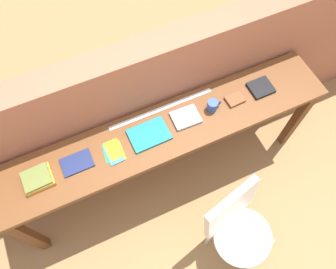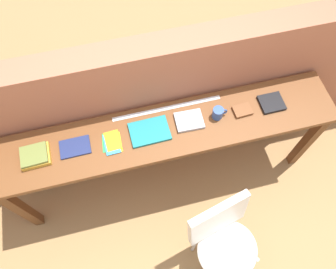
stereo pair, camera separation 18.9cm
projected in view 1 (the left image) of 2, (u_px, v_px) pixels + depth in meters
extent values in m
plane|color=#9E7547|center=(179.00, 202.00, 2.96)|extent=(40.00, 40.00, 0.00)
cube|color=#9E5B42|center=(148.00, 107.00, 2.61)|extent=(6.00, 0.20, 1.38)
cube|color=brown|center=(165.00, 131.00, 2.32)|extent=(2.50, 0.44, 0.04)
cube|color=#5B341A|center=(28.00, 235.00, 2.42)|extent=(0.07, 0.07, 0.84)
cube|color=#5B341A|center=(296.00, 119.00, 2.87)|extent=(0.07, 0.07, 0.84)
cube|color=#5B341A|center=(18.00, 197.00, 2.55)|extent=(0.07, 0.07, 0.84)
cube|color=#5B341A|center=(276.00, 92.00, 3.00)|extent=(0.07, 0.07, 0.84)
ellipsoid|color=silver|center=(243.00, 237.00, 2.39)|extent=(0.53, 0.51, 0.08)
cube|color=silver|center=(230.00, 208.00, 2.24)|extent=(0.45, 0.21, 0.40)
cylinder|color=#B2B2B7|center=(265.00, 245.00, 2.60)|extent=(0.02, 0.02, 0.41)
cylinder|color=#B2B2B7|center=(208.00, 240.00, 2.62)|extent=(0.02, 0.02, 0.41)
cylinder|color=#B2B2B7|center=(238.00, 214.00, 2.71)|extent=(0.02, 0.02, 0.41)
cube|color=gold|center=(38.00, 179.00, 2.12)|extent=(0.20, 0.17, 0.04)
cube|color=olive|center=(36.00, 178.00, 2.09)|extent=(0.18, 0.16, 0.02)
cube|color=navy|center=(77.00, 163.00, 2.18)|extent=(0.21, 0.14, 0.01)
cube|color=green|center=(111.00, 152.00, 2.22)|extent=(0.12, 0.15, 0.00)
cube|color=yellow|center=(116.00, 152.00, 2.22)|extent=(0.10, 0.15, 0.00)
cube|color=#3399D8|center=(114.00, 153.00, 2.21)|extent=(0.11, 0.16, 0.00)
cube|color=orange|center=(114.00, 150.00, 2.22)|extent=(0.11, 0.16, 0.00)
cube|color=#19757A|center=(149.00, 134.00, 2.28)|extent=(0.28, 0.20, 0.02)
cube|color=#9E9EA3|center=(186.00, 117.00, 2.34)|extent=(0.20, 0.16, 0.02)
cylinder|color=#2D4C8C|center=(212.00, 106.00, 2.34)|extent=(0.08, 0.08, 0.09)
torus|color=#2D4C8C|center=(218.00, 103.00, 2.35)|extent=(0.06, 0.01, 0.06)
cube|color=brown|center=(235.00, 99.00, 2.41)|extent=(0.13, 0.11, 0.02)
cube|color=black|center=(261.00, 88.00, 2.45)|extent=(0.17, 0.16, 0.02)
cube|color=silver|center=(161.00, 109.00, 2.38)|extent=(0.81, 0.03, 0.00)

